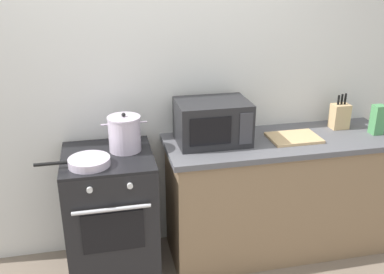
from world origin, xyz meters
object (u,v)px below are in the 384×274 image
Objects in this scene: frying_pan at (88,162)px; cutting_board at (294,138)px; pasta_box at (377,120)px; stove at (112,215)px; stock_pot at (125,134)px; microwave at (212,122)px; knife_block at (340,116)px.

cutting_board is (1.45, 0.14, -0.02)m from frying_pan.
pasta_box is (0.64, -0.03, 0.10)m from cutting_board.
stove is 0.60m from stock_pot.
stove is at bearing -179.95° from cutting_board.
stock_pot is 0.33m from frying_pan.
stock_pot is 1.39× the size of pasta_box.
microwave is 1.03m from knife_block.
knife_block is 1.24× the size of pasta_box.
stove is 1.84× the size of microwave.
microwave is (0.61, 0.02, 0.03)m from stock_pot.
knife_block is at bearing 2.81° from stock_pot.
cutting_board is 1.31× the size of knife_block.
stock_pot is at bearing 177.17° from cutting_board.
stove is at bearing 179.16° from pasta_box.
microwave reaches higher than cutting_board.
stock_pot is at bearing 25.59° from stove.
cutting_board is at bearing -2.83° from stock_pot.
cutting_board is at bearing -162.14° from knife_block.
stock_pot is 1.64m from knife_block.
microwave is at bearing -176.54° from knife_block.
pasta_box is at bearing -2.78° from stock_pot.
cutting_board is 0.46m from knife_block.
knife_block is at bearing 17.86° from cutting_board.
stove is 3.36× the size of knife_block.
microwave is (0.86, 0.21, 0.12)m from frying_pan.
cutting_board is (0.59, -0.08, -0.14)m from microwave.
pasta_box is at bearing 2.92° from frying_pan.
stove is at bearing 48.66° from frying_pan.
knife_block is (1.76, 0.14, 0.56)m from stove.
frying_pan is at bearing -177.08° from pasta_box.
frying_pan is at bearing -174.61° from cutting_board.
cutting_board is 1.64× the size of pasta_box.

